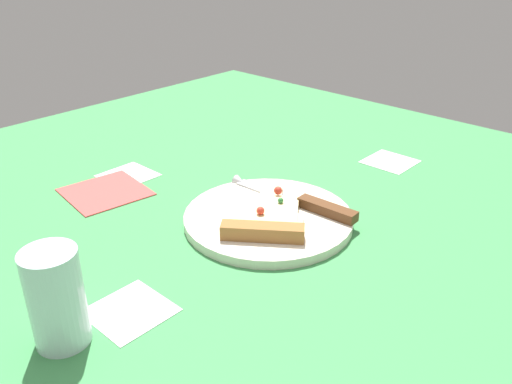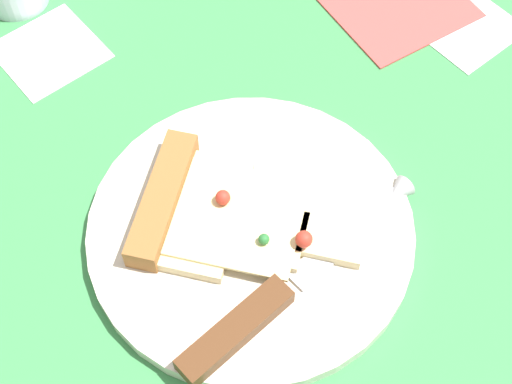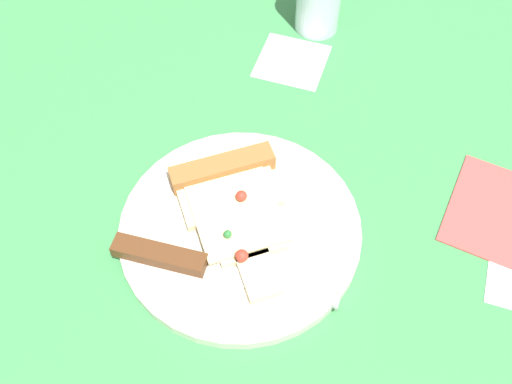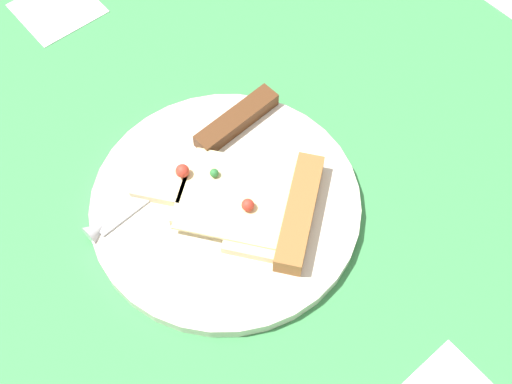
# 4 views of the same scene
# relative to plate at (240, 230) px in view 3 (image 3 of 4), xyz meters

# --- Properties ---
(ground_plane) EXTENTS (1.47, 1.47, 0.03)m
(ground_plane) POSITION_rel_plate_xyz_m (-0.01, -0.06, -0.02)
(ground_plane) COLOR #3D8C4C
(ground_plane) RESTS_ON ground
(plate) EXTENTS (0.26, 0.26, 0.01)m
(plate) POSITION_rel_plate_xyz_m (0.00, 0.00, 0.00)
(plate) COLOR silver
(plate) RESTS_ON ground_plane
(pizza_slice) EXTENTS (0.17, 0.19, 0.03)m
(pizza_slice) POSITION_rel_plate_xyz_m (0.02, -0.02, 0.02)
(pizza_slice) COLOR beige
(pizza_slice) RESTS_ON plate
(knife) EXTENTS (0.24, 0.03, 0.02)m
(knife) POSITION_rel_plate_xyz_m (0.02, 0.06, 0.01)
(knife) COLOR silver
(knife) RESTS_ON plate
(napkin) EXTENTS (0.15, 0.15, 0.00)m
(napkin) POSITION_rel_plate_xyz_m (-0.28, -0.11, -0.01)
(napkin) COLOR #E54C47
(napkin) RESTS_ON ground_plane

